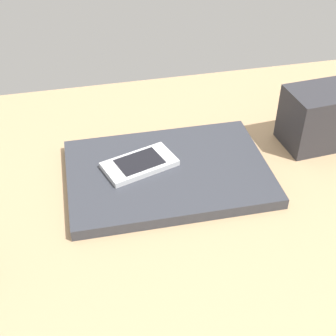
# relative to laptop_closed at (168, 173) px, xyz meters

# --- Properties ---
(desk_surface) EXTENTS (1.20, 0.80, 0.03)m
(desk_surface) POSITION_rel_laptop_closed_xyz_m (-0.09, 0.05, -0.02)
(desk_surface) COLOR tan
(desk_surface) RESTS_ON ground
(laptop_closed) EXTENTS (0.34, 0.23, 0.02)m
(laptop_closed) POSITION_rel_laptop_closed_xyz_m (0.00, 0.00, 0.00)
(laptop_closed) COLOR #33353D
(laptop_closed) RESTS_ON desk_surface
(cell_phone_on_laptop) EXTENTS (0.13, 0.10, 0.01)m
(cell_phone_on_laptop) POSITION_rel_laptop_closed_xyz_m (0.05, -0.02, 0.01)
(cell_phone_on_laptop) COLOR silver
(cell_phone_on_laptop) RESTS_ON laptop_closed
(desk_organizer) EXTENTS (0.15, 0.10, 0.11)m
(desk_organizer) POSITION_rel_laptop_closed_xyz_m (-0.30, -0.04, 0.04)
(desk_organizer) COLOR #2D2D33
(desk_organizer) RESTS_ON desk_surface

